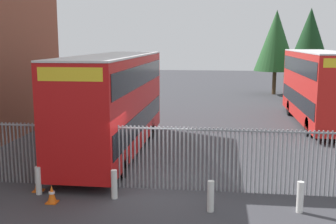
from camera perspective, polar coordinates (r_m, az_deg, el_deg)
The scene contains 12 objects.
ground_plane at distance 22.22m, azimuth 1.29°, elevation -3.35°, with size 100.00×100.00×0.00m, color #3D3D42.
palisade_fence at distance 14.32m, azimuth -3.99°, elevation -5.90°, with size 13.59×0.14×2.35m.
double_decker_bus_near_gate at distance 18.68m, azimuth -7.37°, elevation 1.63°, with size 2.54×10.81×4.42m.
double_decker_bus_behind_fence_left at distance 26.58m, azimuth 19.92°, elevation 3.53°, with size 2.54×10.81×4.42m.
bollard_near_left at distance 14.58m, azimuth -17.33°, elevation -8.94°, with size 0.20×0.20×0.95m, color silver.
bollard_center_front at distance 13.70m, azimuth -7.38°, elevation -9.79°, with size 0.20×0.20×0.95m, color silver.
bollard_near_right at distance 12.67m, azimuth 5.87°, elevation -11.41°, with size 0.20×0.20×0.95m, color silver.
bollard_far_right at distance 13.14m, azimuth 17.65°, elevation -11.05°, with size 0.20×0.20×0.95m, color silver.
traffic_cone_by_gate at distance 13.78m, azimuth -15.64°, elevation -10.78°, with size 0.34×0.34×0.59m.
traffic_cone_mid_forecourt at distance 14.90m, azimuth -17.35°, elevation -9.29°, with size 0.34×0.34×0.59m.
tree_tall_back at distance 36.59m, azimuth 18.85°, elevation 8.92°, with size 3.97×3.97×7.68m.
tree_short_side at distance 40.57m, azimuth 14.58°, elevation 9.43°, with size 3.93×3.93×7.84m.
Camera 1 is at (2.21, -13.53, 5.04)m, focal length 44.48 mm.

